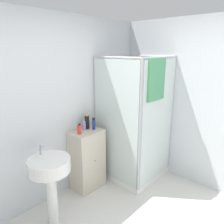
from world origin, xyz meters
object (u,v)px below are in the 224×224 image
object	(u,v)px
sink	(50,173)
soap_dispenser	(79,130)
lotion_bottle_white	(84,126)
shampoo_bottle_tall_black	(87,122)
shampoo_bottle_blue	(94,124)

from	to	relation	value
sink	soap_dispenser	world-z (taller)	soap_dispenser
lotion_bottle_white	shampoo_bottle_tall_black	bearing A→B (deg)	11.22
sink	lotion_bottle_white	distance (m)	0.90
soap_dispenser	shampoo_bottle_tall_black	distance (m)	0.24
shampoo_bottle_tall_black	lotion_bottle_white	distance (m)	0.09
soap_dispenser	sink	bearing A→B (deg)	-159.27
sink	shampoo_bottle_blue	size ratio (longest dim) A/B	5.66
shampoo_bottle_blue	lotion_bottle_white	size ratio (longest dim) A/B	1.26
sink	shampoo_bottle_tall_black	world-z (taller)	shampoo_bottle_tall_black
shampoo_bottle_blue	lotion_bottle_white	bearing A→B (deg)	142.42
shampoo_bottle_blue	shampoo_bottle_tall_black	bearing A→B (deg)	114.40
sink	lotion_bottle_white	bearing A→B (deg)	21.60
soap_dispenser	shampoo_bottle_tall_black	bearing A→B (deg)	21.22
shampoo_bottle_blue	lotion_bottle_white	xyz separation A→B (m)	(-0.11, 0.08, -0.03)
shampoo_bottle_tall_black	sink	bearing A→B (deg)	-159.15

